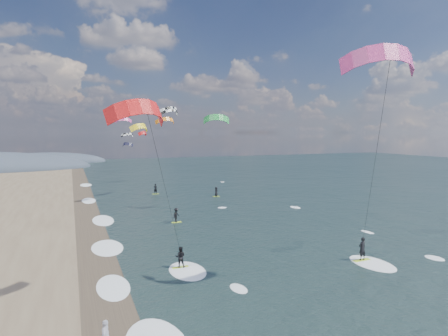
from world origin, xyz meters
name	(u,v)px	position (x,y,z in m)	size (l,w,h in m)	color
ground	(311,295)	(0.00, 0.00, 0.00)	(260.00, 260.00, 0.00)	black
wet_sand_strip	(99,268)	(-12.00, 10.00, 0.00)	(3.00, 240.00, 0.00)	#382D23
kitesurfer_near_a	(386,100)	(4.25, -1.25, 12.12)	(8.03, 8.83, 15.72)	#B2D926
kitesurfer_near_b	(161,169)	(-8.62, 3.52, 7.93)	(7.01, 8.75, 12.69)	#B2D926
far_kitesurfers	(183,201)	(0.42, 30.13, 0.83)	(11.60, 21.45, 1.75)	#B2D926
bg_kite_field	(149,125)	(1.18, 56.93, 11.66)	(12.22, 66.72, 7.73)	yellow
shoreline_surf	(109,248)	(-10.80, 14.75, 0.00)	(2.40, 79.40, 0.11)	white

